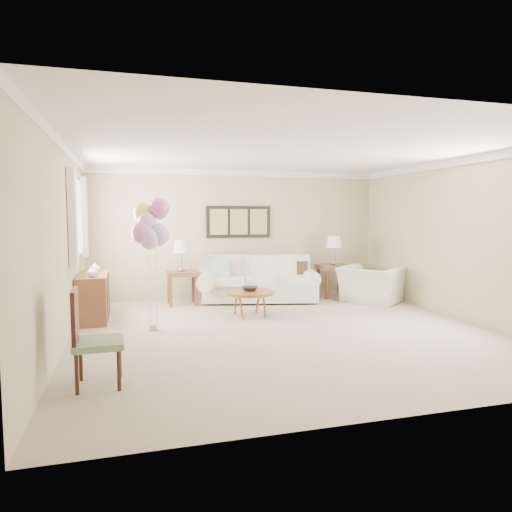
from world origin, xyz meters
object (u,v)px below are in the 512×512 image
at_px(coffee_table, 250,293).
at_px(armchair, 370,285).
at_px(balloon_cluster, 150,226).
at_px(sofa, 259,283).
at_px(accent_chair, 91,336).

distance_m(coffee_table, armchair, 2.63).
bearing_deg(balloon_cluster, sofa, 40.81).
xyz_separation_m(armchair, accent_chair, (-4.87, -3.20, 0.16)).
distance_m(sofa, balloon_cluster, 3.08).
relative_size(sofa, coffee_table, 3.13).
relative_size(armchair, accent_chair, 1.10).
xyz_separation_m(sofa, coffee_table, (-0.53, -1.28, 0.04)).
relative_size(coffee_table, balloon_cluster, 0.43).
bearing_deg(coffee_table, balloon_cluster, -160.33).
relative_size(coffee_table, armchair, 0.78).
distance_m(armchair, accent_chair, 5.83).
distance_m(accent_chair, balloon_cluster, 2.40).
bearing_deg(sofa, armchair, -19.51).
relative_size(sofa, armchair, 2.45).
height_order(sofa, accent_chair, accent_chair).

